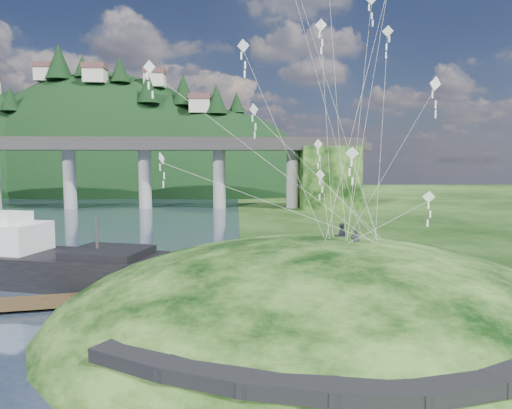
{
  "coord_description": "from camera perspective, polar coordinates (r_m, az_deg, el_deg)",
  "views": [
    {
      "loc": [
        2.61,
        -26.25,
        10.14
      ],
      "look_at": [
        4.0,
        6.0,
        7.0
      ],
      "focal_mm": 32.0,
      "sensor_mm": 36.0,
      "label": 1
    }
  ],
  "objects": [
    {
      "name": "wooden_dock",
      "position": [
        34.62,
        -19.62,
        -11.02
      ],
      "size": [
        14.63,
        4.92,
        1.03
      ],
      "color": "#392917",
      "rests_on": "ground"
    },
    {
      "name": "far_ridge",
      "position": [
        156.44,
        -19.62,
        -1.21
      ],
      "size": [
        153.0,
        70.0,
        94.5
      ],
      "color": "black",
      "rests_on": "ground"
    },
    {
      "name": "ground",
      "position": [
        28.27,
        -7.89,
        -15.52
      ],
      "size": [
        320.0,
        320.0,
        0.0
      ],
      "primitive_type": "plane",
      "color": "black",
      "rests_on": "ground"
    },
    {
      "name": "bridge",
      "position": [
        100.61,
        -19.33,
        5.0
      ],
      "size": [
        160.0,
        11.0,
        15.0
      ],
      "color": "#2D2B2B",
      "rests_on": "ground"
    },
    {
      "name": "kite_swarm",
      "position": [
        31.45,
        8.99,
        17.04
      ],
      "size": [
        19.15,
        15.7,
        21.53
      ],
      "color": "white",
      "rests_on": "ground"
    },
    {
      "name": "work_barge",
      "position": [
        42.51,
        -26.45,
        -6.2
      ],
      "size": [
        22.51,
        11.44,
        7.6
      ],
      "color": "black",
      "rests_on": "ground"
    },
    {
      "name": "grass_hill",
      "position": [
        31.03,
        8.05,
        -16.53
      ],
      "size": [
        36.0,
        32.0,
        13.0
      ],
      "color": "black",
      "rests_on": "ground"
    },
    {
      "name": "kite_flyers",
      "position": [
        31.63,
        10.97,
        -2.45
      ],
      "size": [
        1.12,
        3.13,
        1.87
      ],
      "color": "#252631",
      "rests_on": "ground"
    },
    {
      "name": "footpath",
      "position": [
        19.0,
        13.36,
        -19.69
      ],
      "size": [
        22.29,
        5.84,
        0.83
      ],
      "color": "black",
      "rests_on": "ground"
    }
  ]
}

